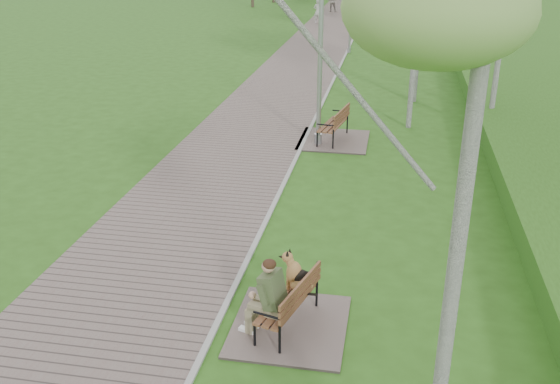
{
  "coord_description": "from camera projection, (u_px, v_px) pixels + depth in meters",
  "views": [
    {
      "loc": [
        2.48,
        -13.75,
        5.75
      ],
      "look_at": [
        0.46,
        -2.92,
        1.08
      ],
      "focal_mm": 40.0,
      "sensor_mm": 36.0,
      "label": 1
    }
  ],
  "objects": [
    {
      "name": "bench_main",
      "position": [
        283.0,
        305.0,
        9.55
      ],
      "size": [
        1.76,
        1.96,
        1.54
      ],
      "color": "#71625B",
      "rests_on": "ground"
    },
    {
      "name": "lamp_post_near",
      "position": [
        320.0,
        53.0,
        16.93
      ],
      "size": [
        0.22,
        0.22,
        5.59
      ],
      "color": "#9DA0A5",
      "rests_on": "ground"
    },
    {
      "name": "ground",
      "position": [
        284.0,
        185.0,
        15.11
      ],
      "size": [
        120.0,
        120.0,
        0.0
      ],
      "primitive_type": "plane",
      "color": "#2A5316",
      "rests_on": "ground"
    },
    {
      "name": "walkway",
      "position": [
        321.0,
        39.0,
        34.86
      ],
      "size": [
        3.5,
        67.0,
        0.04
      ],
      "primitive_type": "cube",
      "color": "#71625B",
      "rests_on": "ground"
    },
    {
      "name": "lamp_post_second",
      "position": [
        351.0,
        8.0,
        30.35
      ],
      "size": [
        0.18,
        0.18,
        4.65
      ],
      "color": "#9DA0A5",
      "rests_on": "ground"
    },
    {
      "name": "bench_second",
      "position": [
        333.0,
        133.0,
        18.17
      ],
      "size": [
        1.98,
        2.2,
        1.22
      ],
      "color": "#71625B",
      "rests_on": "ground"
    },
    {
      "name": "pedestrian_near",
      "position": [
        318.0,
        11.0,
        40.46
      ],
      "size": [
        0.61,
        0.45,
        1.53
      ],
      "primitive_type": "imported",
      "rotation": [
        0.0,
        0.0,
        2.97
      ],
      "color": "silver",
      "rests_on": "ground"
    },
    {
      "name": "pedestrian_far",
      "position": [
        332.0,
        1.0,
        46.01
      ],
      "size": [
        0.84,
        0.68,
        1.62
      ],
      "primitive_type": "imported",
      "rotation": [
        0.0,
        0.0,
        3.24
      ],
      "color": "gray",
      "rests_on": "ground"
    },
    {
      "name": "bench_far",
      "position": [
        376.0,
        8.0,
        47.38
      ],
      "size": [
        1.56,
        1.73,
        0.96
      ],
      "color": "#71625B",
      "rests_on": "ground"
    },
    {
      "name": "kerb",
      "position": [
        353.0,
        40.0,
        34.56
      ],
      "size": [
        0.1,
        67.0,
        0.05
      ],
      "primitive_type": "cube",
      "color": "#999993",
      "rests_on": "ground"
    },
    {
      "name": "bench_third",
      "position": [
        371.0,
        33.0,
        35.62
      ],
      "size": [
        2.01,
        2.23,
        1.23
      ],
      "color": "#71625B",
      "rests_on": "ground"
    }
  ]
}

